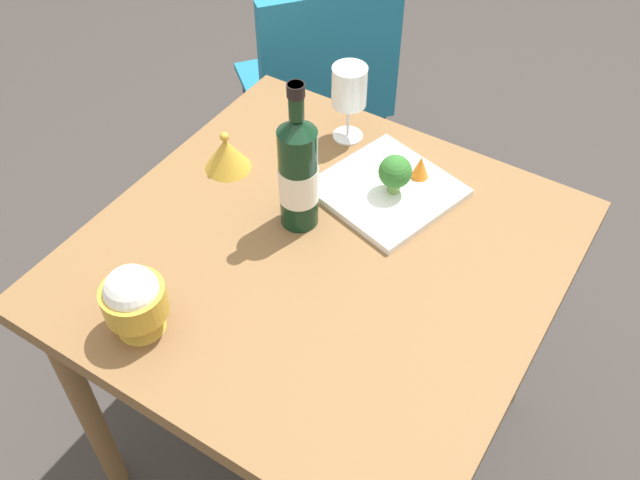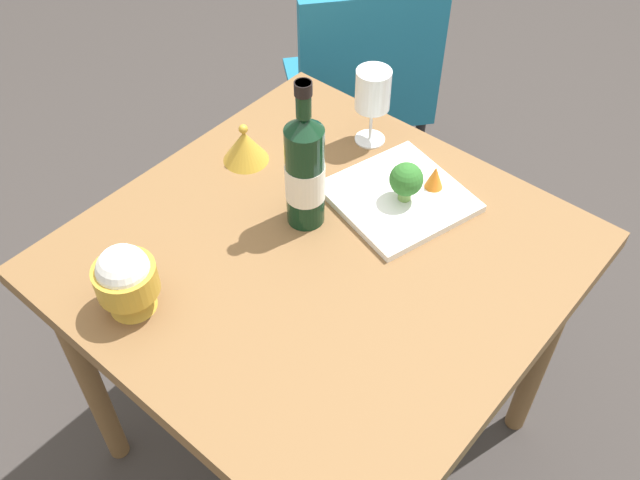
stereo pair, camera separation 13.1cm
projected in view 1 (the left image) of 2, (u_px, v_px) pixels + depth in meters
The scene contains 10 objects.
ground_plane at pixel (320, 435), 1.88m from camera, with size 8.00×8.00×0.00m, color #383330.
dining_table at pixel (320, 280), 1.42m from camera, with size 0.86×0.86×0.73m.
chair_near_window at pixel (322, 82), 2.09m from camera, with size 0.56×0.56×0.85m.
wine_bottle at pixel (298, 172), 1.32m from camera, with size 0.08×0.08×0.32m.
wine_glass at pixel (349, 88), 1.50m from camera, with size 0.08×0.08×0.18m.
rice_bowl at pixel (134, 300), 1.18m from camera, with size 0.11×0.11×0.14m.
rice_bowl_lid at pixel (227, 154), 1.49m from camera, with size 0.10×0.10×0.09m.
serving_plate at pixel (387, 190), 1.46m from camera, with size 0.31×0.31×0.02m.
broccoli_floret at pixel (395, 172), 1.41m from camera, with size 0.07×0.07×0.09m.
carrot_garnish_left at pixel (420, 167), 1.46m from camera, with size 0.04×0.04×0.05m.
Camera 1 is at (0.77, 0.49, 1.73)m, focal length 39.73 mm.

